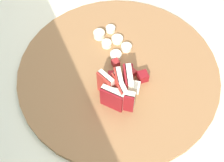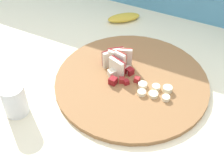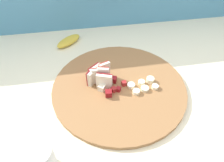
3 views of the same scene
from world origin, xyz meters
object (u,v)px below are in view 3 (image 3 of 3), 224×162
Objects in this scene: cutting_board at (119,87)px; banana_peel at (69,41)px; apple_wedge_fan at (99,75)px; banana_slice_rows at (144,85)px; apple_dice_pile at (109,86)px; small_jar at (42,161)px.

banana_peel is at bearing 118.70° from cutting_board.
apple_wedge_fan is 0.30m from banana_peel.
apple_wedge_fan is at bearing 161.63° from banana_slice_rows.
small_jar is at bearing -130.06° from apple_dice_pile.
apple_wedge_fan is 0.15m from banana_slice_rows.
apple_dice_pile is 1.10× the size of small_jar.
small_jar is (-0.20, -0.24, 0.02)m from apple_dice_pile.
small_jar is at bearing -122.22° from apple_wedge_fan.
apple_dice_pile is at bearing -66.71° from banana_peel.
banana_peel is at bearing 110.72° from apple_wedge_fan.
apple_wedge_fan is 0.84× the size of banana_slice_rows.
banana_peel is (-0.13, 0.31, -0.01)m from apple_dice_pile.
cutting_board is at bearing -61.30° from banana_peel.
apple_wedge_fan is 0.69× the size of banana_peel.
cutting_board is 0.04m from apple_dice_pile.
banana_slice_rows reaches higher than cutting_board.
cutting_board is 4.99× the size of small_jar.
banana_peel is (-0.25, 0.32, -0.01)m from banana_slice_rows.
apple_dice_pile is (-0.03, -0.00, 0.02)m from cutting_board.
banana_slice_rows reaches higher than banana_peel.
small_jar reaches higher than cutting_board.
apple_dice_pile is 0.31m from small_jar.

